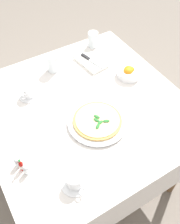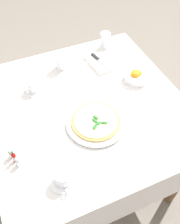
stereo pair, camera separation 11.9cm
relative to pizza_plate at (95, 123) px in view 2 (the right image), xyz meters
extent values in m
plane|color=slate|center=(-0.14, 0.00, -0.77)|extent=(8.00, 8.00, 0.00)
cube|color=white|center=(-0.14, 0.00, -0.02)|extent=(1.10, 1.10, 0.02)
cube|color=white|center=(-0.14, 0.55, -0.17)|extent=(1.10, 0.01, 0.28)
cube|color=white|center=(-0.69, 0.00, -0.17)|extent=(0.01, 1.10, 0.28)
cube|color=white|center=(0.40, 0.00, -0.17)|extent=(0.01, 1.10, 0.28)
cylinder|color=brown|center=(-0.60, -0.45, -0.40)|extent=(0.06, 0.06, 0.74)
cylinder|color=brown|center=(-0.60, 0.46, -0.40)|extent=(0.06, 0.06, 0.74)
cylinder|color=white|center=(0.00, 0.00, -0.01)|extent=(0.19, 0.19, 0.01)
cylinder|color=white|center=(0.00, 0.00, 0.00)|extent=(0.32, 0.32, 0.01)
cylinder|color=tan|center=(0.00, 0.00, 0.01)|extent=(0.26, 0.26, 0.01)
cylinder|color=#F4DB8E|center=(0.00, 0.00, 0.02)|extent=(0.23, 0.23, 0.00)
ellipsoid|color=#2D7533|center=(0.00, 0.00, 0.02)|extent=(0.04, 0.03, 0.01)
ellipsoid|color=#2D7533|center=(0.03, 0.01, 0.02)|extent=(0.03, 0.04, 0.01)
ellipsoid|color=#2D7533|center=(0.04, -0.02, 0.02)|extent=(0.04, 0.04, 0.01)
ellipsoid|color=#2D7533|center=(0.04, 0.04, 0.02)|extent=(0.03, 0.04, 0.01)
ellipsoid|color=#2D7533|center=(-0.01, 0.01, 0.02)|extent=(0.04, 0.03, 0.01)
cylinder|color=white|center=(0.24, -0.26, -0.01)|extent=(0.13, 0.13, 0.01)
cylinder|color=white|center=(0.24, -0.26, 0.03)|extent=(0.08, 0.08, 0.06)
torus|color=white|center=(0.29, -0.25, 0.03)|extent=(0.04, 0.01, 0.03)
cylinder|color=black|center=(0.24, -0.26, 0.05)|extent=(0.07, 0.07, 0.00)
cylinder|color=white|center=(-0.38, -0.22, -0.01)|extent=(0.13, 0.13, 0.01)
cylinder|color=white|center=(-0.38, -0.22, 0.03)|extent=(0.08, 0.08, 0.06)
torus|color=white|center=(-0.34, -0.26, 0.03)|extent=(0.03, 0.03, 0.03)
cylinder|color=black|center=(-0.38, -0.22, 0.05)|extent=(0.07, 0.07, 0.00)
cylinder|color=white|center=(-0.51, -0.01, 0.04)|extent=(0.07, 0.07, 0.11)
cylinder|color=silver|center=(-0.51, -0.01, 0.03)|extent=(0.06, 0.06, 0.07)
cylinder|color=white|center=(-0.60, 0.34, 0.04)|extent=(0.07, 0.07, 0.11)
cylinder|color=silver|center=(-0.60, 0.34, 0.02)|extent=(0.06, 0.06, 0.05)
cube|color=silver|center=(-0.45, 0.23, 0.00)|extent=(0.23, 0.15, 0.02)
cube|color=silver|center=(-0.40, 0.25, 0.01)|extent=(0.12, 0.05, 0.01)
cube|color=black|center=(-0.49, 0.22, 0.01)|extent=(0.08, 0.03, 0.01)
cylinder|color=white|center=(-0.22, 0.37, 0.01)|extent=(0.15, 0.15, 0.04)
sphere|color=orange|center=(-0.21, 0.37, 0.03)|extent=(0.05, 0.05, 0.05)
sphere|color=orange|center=(-0.22, 0.38, 0.03)|extent=(0.05, 0.05, 0.05)
sphere|color=orange|center=(-0.22, 0.37, 0.02)|extent=(0.06, 0.06, 0.06)
sphere|color=orange|center=(-0.21, 0.36, 0.02)|extent=(0.06, 0.06, 0.06)
cylinder|color=#B7140F|center=(0.05, -0.43, 0.02)|extent=(0.02, 0.02, 0.05)
cylinder|color=white|center=(0.05, -0.43, 0.02)|extent=(0.02, 0.02, 0.02)
cone|color=#B7140F|center=(0.05, -0.43, 0.05)|extent=(0.02, 0.02, 0.02)
cylinder|color=#1E722D|center=(0.05, -0.43, 0.07)|extent=(0.01, 0.01, 0.01)
cylinder|color=white|center=(0.08, -0.42, 0.01)|extent=(0.03, 0.03, 0.04)
cylinder|color=white|center=(0.08, -0.42, 0.00)|extent=(0.02, 0.02, 0.03)
sphere|color=silver|center=(0.08, -0.42, 0.03)|extent=(0.02, 0.02, 0.02)
cylinder|color=white|center=(0.02, -0.44, 0.01)|extent=(0.03, 0.03, 0.04)
cylinder|color=#38332D|center=(0.02, -0.44, 0.00)|extent=(0.02, 0.02, 0.03)
sphere|color=silver|center=(0.02, -0.44, 0.03)|extent=(0.02, 0.02, 0.02)
camera|label=1|loc=(0.68, -0.45, 1.05)|focal=40.64mm
camera|label=2|loc=(0.74, -0.35, 1.05)|focal=40.64mm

